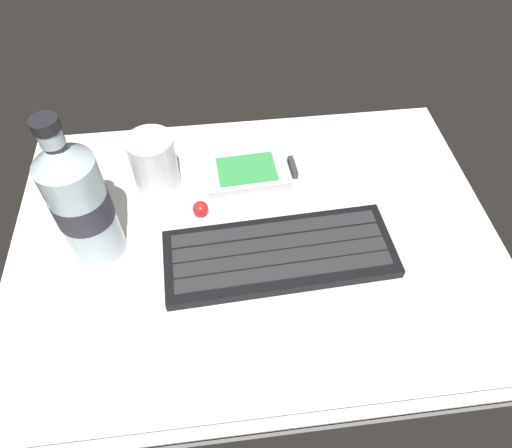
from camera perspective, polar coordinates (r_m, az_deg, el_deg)
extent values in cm
cube|color=silver|center=(61.13, 0.00, -2.33)|extent=(64.00, 48.00, 2.00)
cube|color=silver|center=(49.76, 3.48, -23.48)|extent=(64.00, 1.20, 0.80)
cube|color=black|center=(58.07, 2.95, -3.76)|extent=(29.45, 12.24, 1.40)
cube|color=#28282B|center=(59.28, 2.37, -0.70)|extent=(26.74, 3.15, 0.30)
cube|color=#28282B|center=(57.99, 2.77, -2.40)|extent=(26.74, 3.15, 0.30)
cube|color=#28282B|center=(56.76, 3.20, -4.17)|extent=(26.74, 3.15, 0.30)
cube|color=#28282B|center=(55.59, 3.64, -6.02)|extent=(26.74, 3.15, 0.30)
cube|color=#B7BABF|center=(67.31, -0.74, 6.45)|extent=(12.40, 8.26, 1.40)
cube|color=green|center=(66.78, -0.75, 6.91)|extent=(8.72, 6.39, 0.10)
cube|color=#333338|center=(68.31, 4.60, 7.10)|extent=(1.01, 3.84, 1.12)
cylinder|color=silver|center=(65.10, -12.60, 7.41)|extent=(6.40, 6.40, 8.50)
cylinder|color=red|center=(65.78, -12.45, 6.79)|extent=(5.50, 5.50, 6.12)
cylinder|color=silver|center=(57.21, -20.66, 1.65)|extent=(6.60, 6.60, 15.00)
cone|color=silver|center=(51.22, -23.44, 8.05)|extent=(6.60, 6.60, 2.80)
cylinder|color=silver|center=(49.82, -24.28, 9.94)|extent=(2.51, 2.51, 1.80)
cylinder|color=black|center=(48.94, -24.86, 11.23)|extent=(2.77, 2.77, 1.20)
cylinder|color=#2D2D38|center=(56.67, -20.87, 2.13)|extent=(6.73, 6.73, 3.80)
sphere|color=red|center=(62.49, -6.94, 1.89)|extent=(2.20, 2.20, 2.20)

